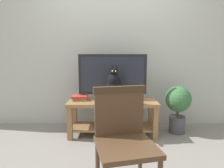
{
  "coord_description": "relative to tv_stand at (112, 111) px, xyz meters",
  "views": [
    {
      "loc": [
        -0.02,
        -2.2,
        1.2
      ],
      "look_at": [
        -0.01,
        0.58,
        0.77
      ],
      "focal_mm": 32.08,
      "sensor_mm": 36.0,
      "label": 1
    }
  ],
  "objects": [
    {
      "name": "potted_plant",
      "position": [
        0.98,
        0.08,
        0.09
      ],
      "size": [
        0.38,
        0.38,
        0.71
      ],
      "color": "#47474C",
      "rests_on": "ground"
    },
    {
      "name": "tv_stand",
      "position": [
        0.0,
        0.0,
        0.0
      ],
      "size": [
        1.29,
        0.46,
        0.51
      ],
      "color": "olive",
      "rests_on": "ground"
    },
    {
      "name": "tv",
      "position": [
        0.0,
        0.09,
        0.52
      ],
      "size": [
        1.0,
        0.2,
        0.67
      ],
      "color": "black",
      "rests_on": "tv_stand"
    },
    {
      "name": "media_box",
      "position": [
        0.02,
        -0.09,
        0.2
      ],
      "size": [
        0.37,
        0.26,
        0.08
      ],
      "color": "#BCBCC1",
      "rests_on": "tv_stand"
    },
    {
      "name": "cat",
      "position": [
        0.02,
        -0.1,
        0.41
      ],
      "size": [
        0.22,
        0.37,
        0.46
      ],
      "color": "black",
      "rests_on": "media_box"
    },
    {
      "name": "back_wall",
      "position": [
        0.01,
        0.52,
        1.05
      ],
      "size": [
        7.0,
        0.12,
        2.8
      ],
      "primitive_type": "cube",
      "color": "#B7BCB2",
      "rests_on": "ground"
    },
    {
      "name": "ground_plane",
      "position": [
        0.01,
        -0.63,
        -0.35
      ],
      "size": [
        12.0,
        12.0,
        0.0
      ],
      "primitive_type": "plane",
      "color": "gray"
    },
    {
      "name": "wooden_chair",
      "position": [
        0.09,
        -1.22,
        0.18
      ],
      "size": [
        0.56,
        0.56,
        0.91
      ],
      "color": "#513823",
      "rests_on": "ground"
    },
    {
      "name": "book_stack",
      "position": [
        -0.48,
        0.04,
        0.2
      ],
      "size": [
        0.24,
        0.18,
        0.07
      ],
      "color": "olive",
      "rests_on": "tv_stand"
    }
  ]
}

